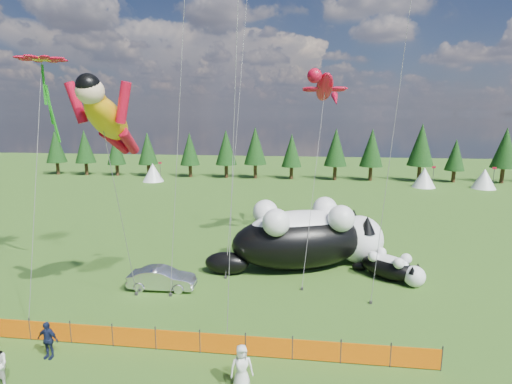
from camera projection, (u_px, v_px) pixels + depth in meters
The scene contains 13 objects.
ground at pixel (197, 317), 20.43m from camera, with size 160.00×160.00×0.00m, color #163C0A.
safety_fence at pixel (178, 340), 17.42m from camera, with size 22.06×0.06×1.10m.
tree_line at pixel (272, 154), 63.48m from camera, with size 90.00×4.00×8.00m, color black, non-canonical shape.
festival_tents at pixel (345, 176), 57.75m from camera, with size 50.00×3.20×2.80m, color white, non-canonical shape.
cat_large at pixel (308, 236), 26.83m from camera, with size 12.01×7.30×4.49m.
cat_small at pixel (391, 267), 24.93m from camera, with size 4.13×3.53×1.74m.
car at pixel (162, 278), 23.62m from camera, with size 1.38×3.95×1.30m, color silver.
spectator_c at pixel (48, 340), 16.89m from camera, with size 0.97×0.49×1.65m, color #161E3D.
spectator_e at pixel (242, 367), 14.96m from camera, with size 0.87×0.57×1.78m, color silver.
superhero_kite at pixel (107, 119), 18.92m from camera, with size 4.88×5.24×12.29m.
gecko_kite at pixel (324, 88), 29.01m from camera, with size 3.48×11.54×14.56m.
flower_kite at pixel (42, 62), 22.52m from camera, with size 3.51×7.19×14.28m.
diamond_kite_d at pixel (247, 5), 29.28m from camera, with size 0.91×8.75×21.03m.
Camera 1 is at (5.39, -18.29, 10.22)m, focal length 28.00 mm.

